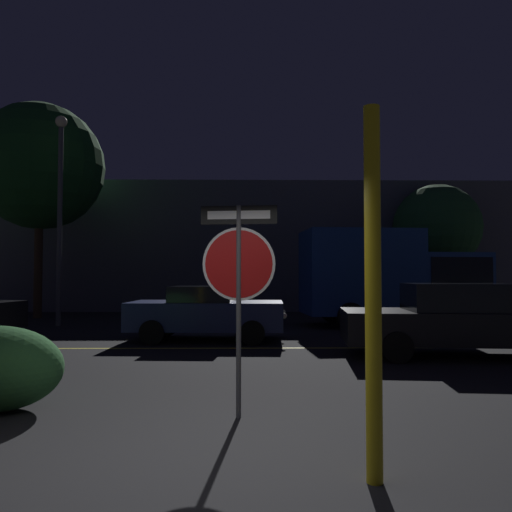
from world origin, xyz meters
The scene contains 11 objects.
ground_plane centered at (0.00, 0.00, 0.00)m, with size 260.00×260.00×0.00m, color black.
road_center_stripe centered at (0.00, 7.14, 0.00)m, with size 34.62×0.12×0.01m, color gold.
stop_sign centered at (0.57, 1.56, 1.78)m, with size 0.92×0.14×2.51m.
yellow_pole_right centered at (1.71, -0.29, 1.54)m, with size 0.14×0.14×3.07m, color yellow.
passing_car_2 centered at (-0.41, 8.49, 0.72)m, with size 4.04×2.06×1.39m.
passing_car_3 centered at (5.09, 5.90, 0.74)m, with size 5.13×2.37×1.50m.
delivery_truck centered at (5.48, 12.25, 1.66)m, with size 6.12×2.86×3.16m.
street_lamp centered at (-5.62, 12.27, 4.21)m, with size 0.39×0.39×7.03m.
tree_0 centered at (-7.60, 15.34, 5.97)m, with size 4.99×4.99×8.48m.
tree_1 centered at (9.10, 17.74, 3.80)m, with size 3.85×3.85×5.73m.
building_backdrop centered at (0.57, 20.11, 3.04)m, with size 24.88×3.19×6.09m, color #4C4C56.
Camera 1 is at (0.70, -4.36, 1.67)m, focal length 35.00 mm.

